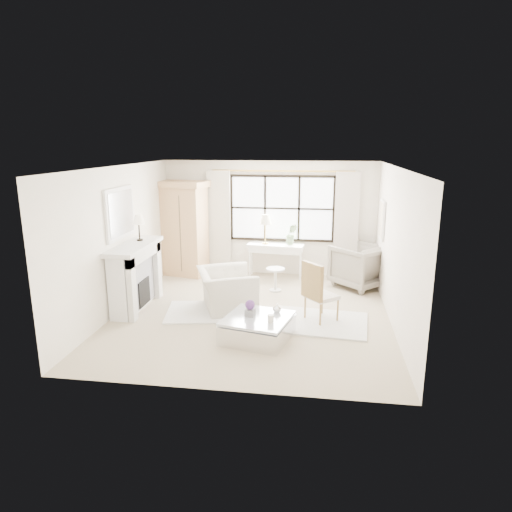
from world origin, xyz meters
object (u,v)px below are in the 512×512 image
object	(u,v)px
console_table	(275,261)
club_armchair	(227,290)
armoire	(184,228)
coffee_table	(257,328)

from	to	relation	value
console_table	club_armchair	size ratio (longest dim) A/B	1.15
armoire	console_table	bearing A→B (deg)	14.27
club_armchair	coffee_table	distance (m)	1.53
console_table	coffee_table	distance (m)	3.54
club_armchair	coffee_table	world-z (taller)	club_armchair
armoire	club_armchair	xyz separation A→B (m)	(1.47, -2.17, -0.76)
club_armchair	armoire	bearing A→B (deg)	12.50
armoire	club_armchair	size ratio (longest dim) A/B	1.92
console_table	club_armchair	world-z (taller)	console_table
armoire	console_table	size ratio (longest dim) A/B	1.67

